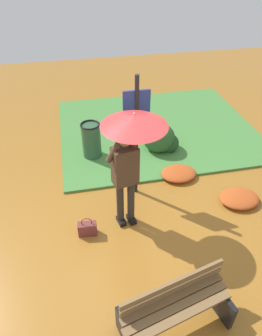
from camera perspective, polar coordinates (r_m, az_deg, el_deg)
ground_plane at (r=5.24m, az=-0.30°, el=-11.31°), size 18.00×18.00×0.00m
grass_verge at (r=7.84m, az=4.84°, el=7.44°), size 4.80×4.00×0.05m
person_with_umbrella at (r=4.38m, az=-0.19°, el=4.49°), size 0.96×0.96×2.04m
info_sign_post at (r=5.07m, az=1.01°, el=8.01°), size 0.44×0.07×2.30m
handbag at (r=5.12m, az=-8.15°, el=-11.15°), size 0.31×0.17×0.37m
park_bench at (r=4.04m, az=8.27°, el=-24.33°), size 1.42×0.69×0.75m
trash_bin at (r=6.62m, az=-7.40°, el=5.04°), size 0.42×0.42×0.83m
shrub_cluster at (r=6.89m, az=5.58°, el=5.47°), size 0.79×0.72×0.65m
leaf_pile_near_person at (r=5.98m, az=19.59°, el=-5.35°), size 0.74×0.59×0.16m
leaf_pile_by_bench at (r=6.27m, az=8.88°, el=-0.99°), size 0.73×0.58×0.16m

